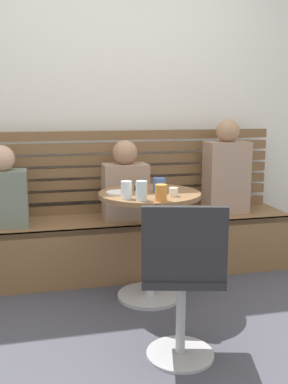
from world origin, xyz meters
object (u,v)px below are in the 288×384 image
object	(u,v)px
cup_water_clear	(126,190)
phone_on_table	(139,188)
cup_glass_tall	(141,191)
cup_mug_blue	(159,185)
cup_espresso_small	(173,192)
person_adult	(226,171)
cafe_table	(150,225)
booth_bench	(123,245)
cup_tumbler_orange	(161,193)
person_child_left	(3,191)
white_chair	(182,277)
plate_small	(119,192)
person_child_middle	(125,185)

from	to	relation	value
cup_water_clear	phone_on_table	bearing A→B (deg)	64.04
cup_glass_tall	cup_mug_blue	xyz separation A→B (m)	(0.18, 0.23, -0.01)
cup_glass_tall	cup_espresso_small	bearing A→B (deg)	19.49
person_adult	cup_espresso_small	distance (m)	0.95
cafe_table	phone_on_table	distance (m)	0.27
booth_bench	cup_tumbler_orange	world-z (taller)	cup_tumbler_orange
person_child_left	cup_glass_tall	bearing A→B (deg)	-40.32
person_child_left	cup_glass_tall	xyz separation A→B (m)	(0.85, -0.72, 0.10)
person_adult	cup_mug_blue	bearing A→B (deg)	-143.30
white_chair	cup_glass_tall	bearing A→B (deg)	97.36
cup_tumbler_orange	plate_small	world-z (taller)	cup_tumbler_orange
booth_bench	person_child_middle	xyz separation A→B (m)	(0.02, -0.01, 0.49)
cup_water_clear	cup_tumbler_orange	bearing A→B (deg)	-30.03
person_child_left	person_child_middle	distance (m)	0.90
cup_espresso_small	plate_small	bearing A→B (deg)	151.97
white_chair	phone_on_table	size ratio (longest dim) A/B	6.07
person_child_middle	cup_tumbler_orange	world-z (taller)	person_child_middle
person_child_middle	cup_espresso_small	bearing A→B (deg)	-74.58
person_child_middle	cup_mug_blue	size ratio (longest dim) A/B	6.42
white_chair	person_child_left	distance (m)	1.61
white_chair	cup_tumbler_orange	xyz separation A→B (m)	(0.04, 0.54, 0.33)
cup_tumbler_orange	phone_on_table	distance (m)	0.43
booth_bench	plate_small	xyz separation A→B (m)	(-0.11, -0.50, 0.52)
booth_bench	phone_on_table	world-z (taller)	phone_on_table
cup_espresso_small	cup_water_clear	xyz separation A→B (m)	(-0.31, -0.01, 0.03)
cafe_table	cup_mug_blue	world-z (taller)	cup_mug_blue
booth_bench	cup_water_clear	world-z (taller)	cup_water_clear
person_child_middle	cup_mug_blue	distance (m)	0.53
person_child_middle	cup_mug_blue	bearing A→B (deg)	-75.50
booth_bench	cup_espresso_small	xyz separation A→B (m)	(0.21, -0.67, 0.55)
cup_mug_blue	plate_small	xyz separation A→B (m)	(-0.27, 0.02, -0.04)
booth_bench	cup_glass_tall	distance (m)	0.95
phone_on_table	white_chair	bearing A→B (deg)	102.89
booth_bench	cup_tumbler_orange	size ratio (longest dim) A/B	27.00
cafe_table	person_adult	xyz separation A→B (m)	(0.78, 0.53, 0.26)
person_adult	person_child_middle	xyz separation A→B (m)	(-0.84, -0.02, -0.07)
white_chair	cup_glass_tall	world-z (taller)	cup_glass_tall
booth_bench	phone_on_table	size ratio (longest dim) A/B	19.29
cafe_table	plate_small	distance (m)	0.31
person_child_middle	cup_espresso_small	xyz separation A→B (m)	(0.18, -0.66, 0.06)
white_chair	person_adult	distance (m)	1.60
white_chair	booth_bench	bearing A→B (deg)	92.33
cup_water_clear	cup_tumbler_orange	distance (m)	0.22
person_child_left	cup_glass_tall	size ratio (longest dim) A/B	4.93
person_child_left	cup_mug_blue	xyz separation A→B (m)	(1.03, -0.49, 0.09)
cafe_table	cup_espresso_small	size ratio (longest dim) A/B	13.21
cup_water_clear	booth_bench	bearing A→B (deg)	81.67
person_child_left	cup_mug_blue	distance (m)	1.14
person_child_middle	plate_small	xyz separation A→B (m)	(-0.14, -0.49, 0.04)
person_adult	cup_espresso_small	xyz separation A→B (m)	(-0.66, -0.68, -0.01)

